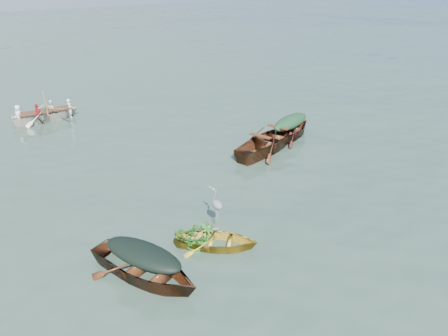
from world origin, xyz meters
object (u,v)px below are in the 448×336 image
object	(u,v)px
yellow_dinghy	(216,247)
open_wooden_boat	(268,150)
dark_covered_boat	(145,278)
green_tarp_boat	(289,138)
rowed_boat	(47,121)
heron	(217,209)

from	to	relation	value
yellow_dinghy	open_wooden_boat	world-z (taller)	open_wooden_boat
dark_covered_boat	green_tarp_boat	distance (m)	10.06
green_tarp_boat	rowed_boat	xyz separation A→B (m)	(-7.64, 8.21, 0.00)
green_tarp_boat	open_wooden_boat	distance (m)	1.62
dark_covered_boat	open_wooden_boat	distance (m)	8.47
rowed_boat	green_tarp_boat	bearing A→B (deg)	-135.75
dark_covered_boat	green_tarp_boat	world-z (taller)	green_tarp_boat
rowed_boat	heron	xyz separation A→B (m)	(1.09, -12.35, 0.81)
green_tarp_boat	open_wooden_boat	xyz separation A→B (m)	(-1.55, -0.47, 0.00)
dark_covered_boat	yellow_dinghy	bearing A→B (deg)	-20.38
yellow_dinghy	heron	distance (m)	0.98
yellow_dinghy	rowed_boat	size ratio (longest dim) A/B	0.64
green_tarp_boat	open_wooden_boat	bearing A→B (deg)	90.00
rowed_boat	yellow_dinghy	bearing A→B (deg)	-175.32
dark_covered_boat	rowed_boat	bearing A→B (deg)	62.50
green_tarp_boat	open_wooden_boat	world-z (taller)	open_wooden_boat
yellow_dinghy	rowed_boat	xyz separation A→B (m)	(-0.76, 12.79, 0.00)
dark_covered_boat	open_wooden_boat	size ratio (longest dim) A/B	0.75
yellow_dinghy	heron	bearing A→B (deg)	5.19
green_tarp_boat	yellow_dinghy	bearing A→B (deg)	106.76
open_wooden_boat	heron	bearing A→B (deg)	109.85
rowed_boat	heron	distance (m)	12.43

